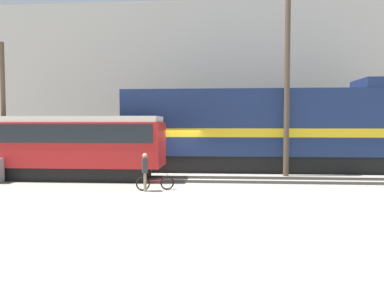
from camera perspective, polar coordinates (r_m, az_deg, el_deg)
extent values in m
plane|color=#9E998C|center=(20.97, -2.18, -4.77)|extent=(120.00, 120.00, 0.00)
cube|color=#47423D|center=(18.35, -3.12, -5.68)|extent=(60.00, 0.07, 0.14)
cube|color=#47423D|center=(19.75, -2.58, -5.05)|extent=(60.00, 0.07, 0.14)
cube|color=#47423D|center=(22.42, -1.75, -4.08)|extent=(60.00, 0.07, 0.14)
cube|color=#47423D|center=(23.83, -1.39, -3.65)|extent=(60.00, 0.07, 0.14)
cube|color=#B7B2A8|center=(32.25, 0.09, 8.95)|extent=(44.95, 6.00, 12.32)
cube|color=black|center=(23.11, 10.86, -2.84)|extent=(15.56, 2.55, 1.00)
cube|color=navy|center=(22.99, 10.92, 3.21)|extent=(16.91, 3.00, 3.87)
cube|color=gold|center=(23.00, 10.90, 1.76)|extent=(16.57, 3.04, 0.50)
cube|color=navy|center=(24.88, 27.26, 8.07)|extent=(3.00, 2.85, 0.60)
cube|color=black|center=(21.02, -21.99, -4.01)|extent=(11.21, 2.00, 0.70)
cube|color=#B21E1E|center=(20.90, -22.07, 0.00)|extent=(12.74, 2.50, 2.25)
cube|color=#1E2328|center=(20.88, -22.11, 1.57)|extent=(12.23, 2.54, 0.90)
cube|color=silver|center=(20.87, -22.15, 3.49)|extent=(12.49, 2.38, 0.30)
torus|color=black|center=(16.36, -3.80, -5.93)|extent=(0.59, 0.24, 0.60)
torus|color=black|center=(16.23, -7.48, -6.03)|extent=(0.59, 0.24, 0.60)
cylinder|color=#B21E1E|center=(16.27, -5.63, -5.62)|extent=(0.86, 0.30, 0.04)
cylinder|color=#B21E1E|center=(16.23, -6.95, -5.54)|extent=(0.03, 0.03, 0.27)
cylinder|color=#262626|center=(16.31, -3.80, -4.71)|extent=(0.15, 0.43, 0.02)
cylinder|color=#8C7A5B|center=(16.16, -7.20, -5.72)|extent=(0.11, 0.11, 0.80)
cylinder|color=#8C7A5B|center=(16.01, -7.14, -5.80)|extent=(0.11, 0.11, 0.80)
cube|color=#333338|center=(15.99, -7.19, -3.26)|extent=(0.32, 0.41, 0.61)
sphere|color=tan|center=(15.95, -7.20, -1.78)|extent=(0.22, 0.22, 0.22)
cylinder|color=#4C3D2D|center=(24.24, -26.80, 4.89)|extent=(0.26, 0.26, 7.54)
cylinder|color=#4C3D2D|center=(21.17, 14.27, 8.28)|extent=(0.29, 0.29, 9.63)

